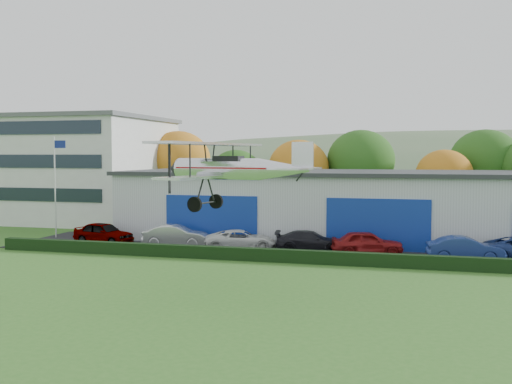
% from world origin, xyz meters
% --- Properties ---
extents(ground, '(300.00, 300.00, 0.00)m').
position_xyz_m(ground, '(0.00, 0.00, 0.00)').
color(ground, '#316520').
rests_on(ground, ground).
extents(apron, '(48.00, 9.00, 0.05)m').
position_xyz_m(apron, '(3.00, 21.00, 0.03)').
color(apron, black).
rests_on(apron, ground).
extents(hedge, '(46.00, 0.60, 0.80)m').
position_xyz_m(hedge, '(3.00, 16.20, 0.40)').
color(hedge, black).
rests_on(hedge, ground).
extents(hangar, '(40.60, 12.60, 5.30)m').
position_xyz_m(hangar, '(5.00, 27.98, 2.66)').
color(hangar, '#B2B7BC').
rests_on(hangar, ground).
extents(office_block, '(20.60, 15.60, 10.40)m').
position_xyz_m(office_block, '(-28.00, 35.00, 5.21)').
color(office_block, silver).
rests_on(office_block, ground).
extents(flagpole, '(1.05, 0.10, 8.00)m').
position_xyz_m(flagpole, '(-19.88, 22.00, 4.78)').
color(flagpole, silver).
rests_on(flagpole, ground).
extents(tree_belt, '(75.70, 13.22, 10.12)m').
position_xyz_m(tree_belt, '(0.85, 40.62, 5.61)').
color(tree_belt, '#3D2614').
rests_on(tree_belt, ground).
extents(distant_hills, '(430.00, 196.00, 56.00)m').
position_xyz_m(distant_hills, '(-4.38, 140.00, -13.05)').
color(distant_hills, '#4C6642').
rests_on(distant_hills, ground).
extents(car_0, '(4.92, 2.74, 1.58)m').
position_xyz_m(car_0, '(-14.66, 19.97, 0.84)').
color(car_0, gray).
rests_on(car_0, apron).
extents(car_1, '(4.86, 2.37, 1.53)m').
position_xyz_m(car_1, '(-9.02, 20.17, 0.82)').
color(car_1, silver).
rests_on(car_1, apron).
extents(car_2, '(5.37, 3.65, 1.37)m').
position_xyz_m(car_2, '(-4.07, 19.87, 0.73)').
color(car_2, silver).
rests_on(car_2, apron).
extents(car_3, '(4.96, 2.61, 1.37)m').
position_xyz_m(car_3, '(0.59, 20.56, 0.73)').
color(car_3, black).
rests_on(car_3, apron).
extents(car_4, '(4.95, 2.88, 1.58)m').
position_xyz_m(car_4, '(4.46, 19.96, 0.84)').
color(car_4, maroon).
rests_on(car_4, apron).
extents(car_5, '(4.72, 2.13, 1.50)m').
position_xyz_m(car_5, '(10.47, 19.31, 0.80)').
color(car_5, navy).
rests_on(car_5, apron).
extents(biplane, '(7.59, 8.66, 3.22)m').
position_xyz_m(biplane, '(-0.88, 7.32, 6.01)').
color(biplane, silver).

